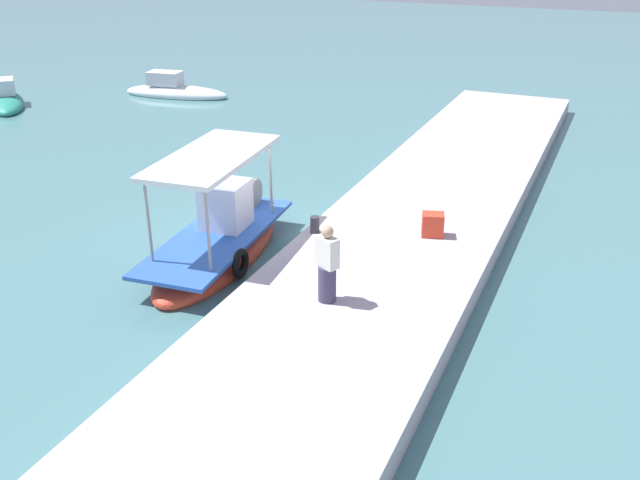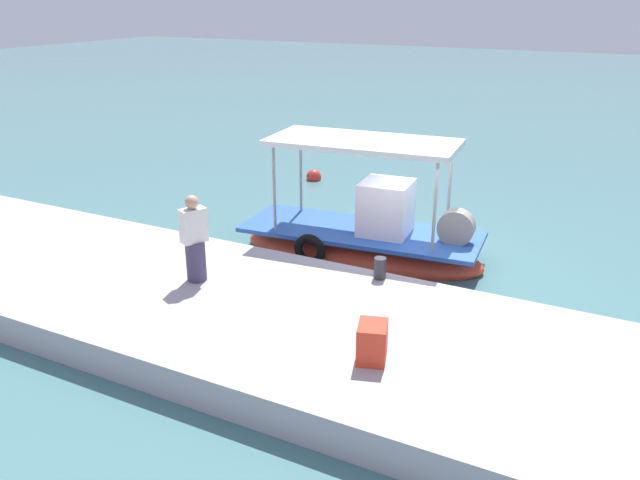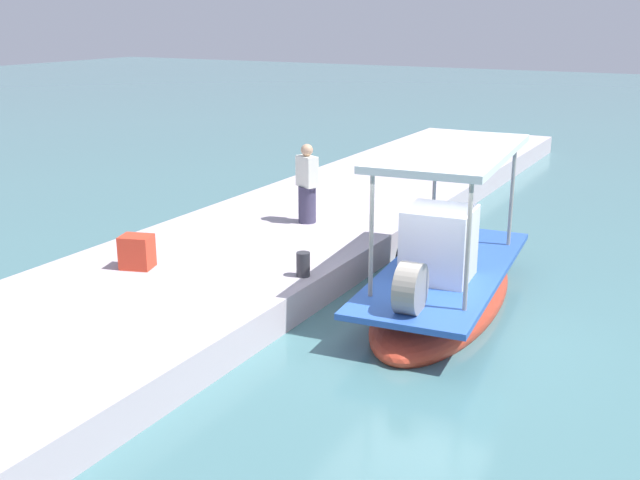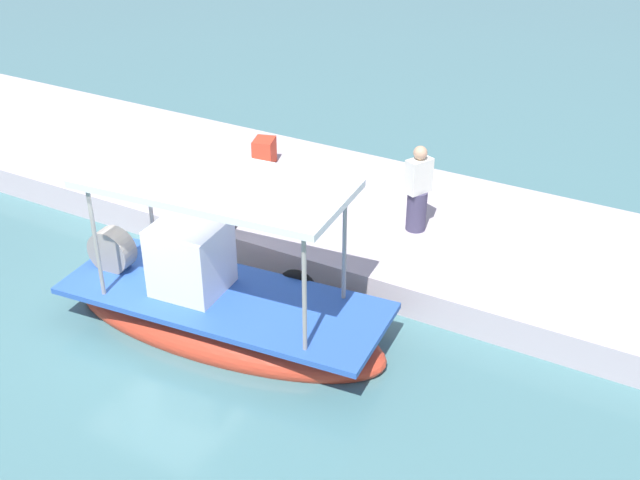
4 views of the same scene
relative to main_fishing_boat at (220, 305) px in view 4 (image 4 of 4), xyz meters
name	(u,v)px [view 4 (image 4 of 4)]	position (x,y,z in m)	size (l,w,h in m)	color
ground_plane	(163,304)	(1.32, -0.08, -0.47)	(120.00, 120.00, 0.00)	#47767A
dock_quay	(284,198)	(1.32, -4.20, -0.17)	(36.00, 4.78, 0.59)	#BDAFB6
main_fishing_boat	(220,305)	(0.00, 0.00, 0.00)	(5.91, 2.50, 3.15)	red
fisherman_near_bollard	(418,193)	(-1.89, -3.82, 0.90)	(0.51, 0.55, 1.72)	#3E3A55
mooring_bollard	(230,218)	(1.25, -2.12, 0.33)	(0.24, 0.24, 0.43)	#2D2D33
cargo_crate	(264,152)	(2.28, -4.96, 0.42)	(0.55, 0.44, 0.60)	red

